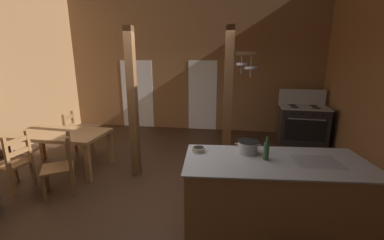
{
  "coord_description": "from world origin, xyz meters",
  "views": [
    {
      "loc": [
        1.2,
        -3.44,
        2.04
      ],
      "look_at": [
        0.5,
        0.88,
        0.96
      ],
      "focal_mm": 22.47,
      "sensor_mm": 36.0,
      "label": 1
    }
  ],
  "objects": [
    {
      "name": "ground_plane",
      "position": [
        0.0,
        0.0,
        -0.05
      ],
      "size": [
        8.22,
        8.07,
        0.1
      ],
      "primitive_type": "cube",
      "color": "#382316"
    },
    {
      "name": "wall_back",
      "position": [
        0.0,
        3.71,
        2.12
      ],
      "size": [
        8.22,
        0.14,
        4.24
      ],
      "primitive_type": "cube",
      "color": "brown",
      "rests_on": "ground_plane"
    },
    {
      "name": "glazed_door_back_left",
      "position": [
        -1.67,
        3.63,
        1.02
      ],
      "size": [
        1.0,
        0.01,
        2.05
      ],
      "primitive_type": "cube",
      "color": "white",
      "rests_on": "ground_plane"
    },
    {
      "name": "glazed_panel_back_right",
      "position": [
        0.37,
        3.63,
        1.02
      ],
      "size": [
        0.84,
        0.01,
        2.05
      ],
      "primitive_type": "cube",
      "color": "white",
      "rests_on": "ground_plane"
    },
    {
      "name": "kitchen_island",
      "position": [
        1.76,
        -0.66,
        0.45
      ],
      "size": [
        2.24,
        1.14,
        0.89
      ],
      "color": "#9E7044",
      "rests_on": "ground_plane"
    },
    {
      "name": "stove_range",
      "position": [
        3.02,
        2.82,
        0.48
      ],
      "size": [
        1.19,
        0.88,
        1.32
      ],
      "color": "black",
      "rests_on": "ground_plane"
    },
    {
      "name": "support_post_with_pot_rack",
      "position": [
        1.18,
        0.6,
        1.37
      ],
      "size": [
        0.54,
        0.24,
        2.59
      ],
      "color": "brown",
      "rests_on": "ground_plane"
    },
    {
      "name": "support_post_center",
      "position": [
        -0.46,
        0.44,
        1.3
      ],
      "size": [
        0.14,
        0.14,
        2.59
      ],
      "color": "brown",
      "rests_on": "ground_plane"
    },
    {
      "name": "dining_table",
      "position": [
        -1.94,
        0.42,
        0.65
      ],
      "size": [
        1.71,
        0.92,
        0.74
      ],
      "color": "#9E7044",
      "rests_on": "ground_plane"
    },
    {
      "name": "ladderback_chair_near_window",
      "position": [
        -1.36,
        -0.36,
        0.45
      ],
      "size": [
        0.61,
        0.61,
        0.95
      ],
      "color": "brown",
      "rests_on": "ground_plane"
    },
    {
      "name": "ladderback_chair_by_post",
      "position": [
        -2.13,
        1.16,
        0.45
      ],
      "size": [
        0.5,
        0.5,
        0.95
      ],
      "color": "brown",
      "rests_on": "ground_plane"
    },
    {
      "name": "ladderback_chair_at_table_end",
      "position": [
        -2.18,
        -0.38,
        0.45
      ],
      "size": [
        0.47,
        0.47,
        0.95
      ],
      "color": "brown",
      "rests_on": "ground_plane"
    },
    {
      "name": "stockpot_on_counter",
      "position": [
        1.44,
        -0.47,
        0.97
      ],
      "size": [
        0.33,
        0.26,
        0.16
      ],
      "color": "#A8AAB2",
      "rests_on": "kitchen_island"
    },
    {
      "name": "mixing_bowl_on_counter",
      "position": [
        0.82,
        -0.53,
        0.92
      ],
      "size": [
        0.17,
        0.17,
        0.06
      ],
      "color": "#B2A893",
      "rests_on": "kitchen_island"
    },
    {
      "name": "bottle_tall_on_counter",
      "position": [
        1.64,
        -0.66,
        1.01
      ],
      "size": [
        0.06,
        0.06,
        0.29
      ],
      "color": "#2D5638",
      "rests_on": "kitchen_island"
    }
  ]
}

